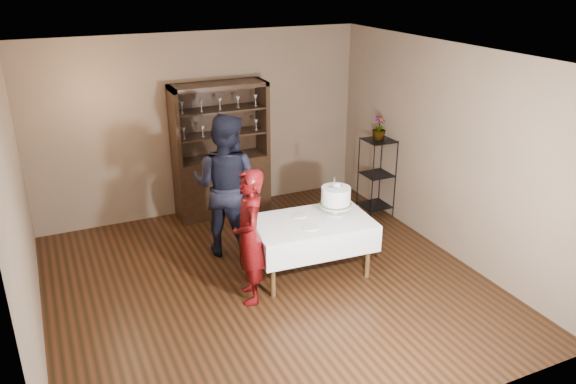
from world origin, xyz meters
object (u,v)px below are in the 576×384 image
object	(u,v)px
man	(226,185)
cake	(336,197)
plant_etagere	(377,174)
cake_table	(311,233)
potted_plant	(379,128)
china_hutch	(222,171)
woman	(250,237)

from	to	relation	value
man	cake	world-z (taller)	man
plant_etagere	cake_table	xyz separation A→B (m)	(-1.69, -1.17, -0.10)
cake_table	potted_plant	size ratio (longest dim) A/B	4.27
cake_table	man	distance (m)	1.28
china_hutch	potted_plant	bearing A→B (deg)	-26.39
potted_plant	man	bearing A→B (deg)	-174.98
man	woman	bearing A→B (deg)	124.71
china_hutch	plant_etagere	world-z (taller)	china_hutch
plant_etagere	woman	xyz separation A→B (m)	(-2.56, -1.39, 0.13)
china_hutch	man	xyz separation A→B (m)	(-0.34, -1.25, 0.28)
cake_table	cake	world-z (taller)	cake
china_hutch	woman	xyz separation A→B (m)	(-0.48, -2.44, 0.12)
woman	china_hutch	bearing A→B (deg)	-177.90
woman	man	bearing A→B (deg)	-173.32
cake_table	man	xyz separation A→B (m)	(-0.73, 0.98, 0.39)
china_hutch	man	distance (m)	1.32
woman	man	xyz separation A→B (m)	(0.14, 1.19, 0.16)
plant_etagere	woman	size ratio (longest dim) A/B	0.77
cake_table	plant_etagere	bearing A→B (deg)	34.77
plant_etagere	china_hutch	bearing A→B (deg)	153.17
man	potted_plant	distance (m)	2.47
man	cake	distance (m)	1.43
plant_etagere	man	xyz separation A→B (m)	(-2.42, -0.20, 0.29)
cake_table	woman	bearing A→B (deg)	-166.19
cake_table	man	size ratio (longest dim) A/B	0.79
potted_plant	plant_etagere	bearing A→B (deg)	-100.53
plant_etagere	man	distance (m)	2.45
cake_table	cake	size ratio (longest dim) A/B	2.71
china_hutch	plant_etagere	distance (m)	2.33
china_hutch	potted_plant	world-z (taller)	china_hutch
china_hutch	cake_table	xyz separation A→B (m)	(0.39, -2.23, -0.12)
woman	cake	distance (m)	1.26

